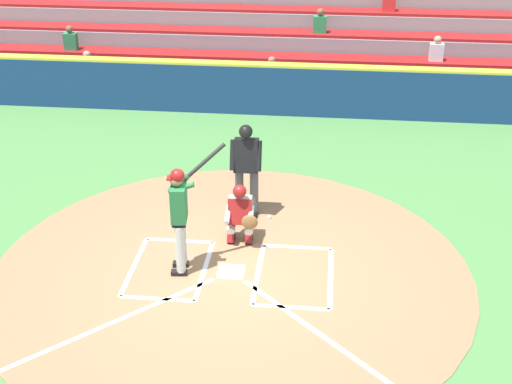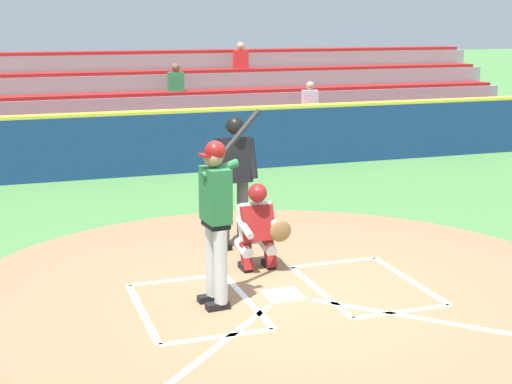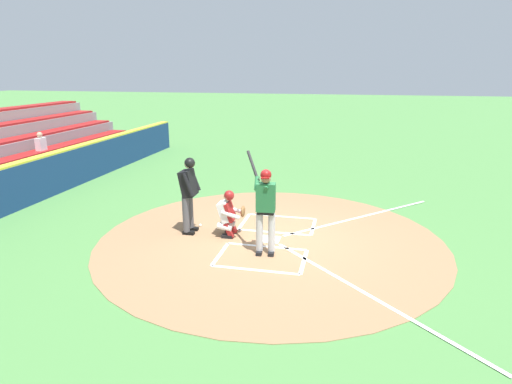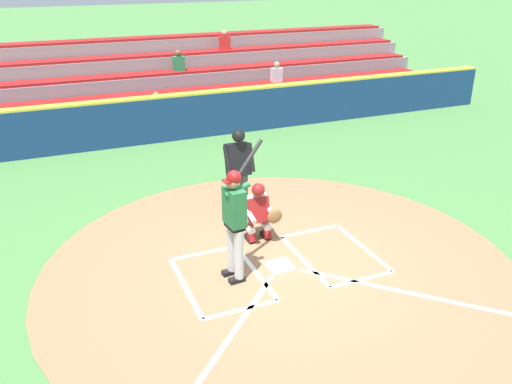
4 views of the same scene
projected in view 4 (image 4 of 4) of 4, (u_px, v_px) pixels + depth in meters
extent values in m
plane|color=#4C8442|center=(280.00, 266.00, 8.97)|extent=(120.00, 120.00, 0.00)
cylinder|color=#99704C|center=(280.00, 266.00, 8.97)|extent=(8.00, 8.00, 0.01)
cube|color=white|center=(280.00, 266.00, 8.96)|extent=(0.44, 0.44, 0.01)
cube|color=white|center=(310.00, 231.00, 10.10)|extent=(1.20, 0.08, 0.01)
cube|color=white|center=(362.00, 279.00, 8.58)|extent=(1.20, 0.08, 0.01)
cube|color=white|center=(303.00, 260.00, 9.12)|extent=(0.08, 1.80, 0.01)
cube|color=white|center=(363.00, 247.00, 9.55)|extent=(0.08, 1.80, 0.01)
cube|color=white|center=(204.00, 253.00, 9.35)|extent=(1.20, 0.08, 0.01)
cube|color=white|center=(241.00, 310.00, 7.83)|extent=(1.20, 0.08, 0.01)
cube|color=white|center=(255.00, 271.00, 8.81)|extent=(0.08, 1.80, 0.01)
cube|color=white|center=(185.00, 287.00, 8.38)|extent=(0.08, 1.80, 0.01)
cube|color=white|center=(466.00, 305.00, 7.94)|extent=(3.73, 3.73, 0.01)
cylinder|color=#BCBCBC|center=(239.00, 255.00, 8.34)|extent=(0.15, 0.15, 0.84)
cube|color=black|center=(237.00, 280.00, 8.50)|extent=(0.27, 0.14, 0.09)
cylinder|color=#BCBCBC|center=(232.00, 248.00, 8.55)|extent=(0.15, 0.15, 0.84)
cube|color=black|center=(230.00, 272.00, 8.71)|extent=(0.27, 0.14, 0.09)
cube|color=black|center=(235.00, 225.00, 8.26)|extent=(0.25, 0.36, 0.10)
cube|color=#236638|center=(234.00, 207.00, 8.13)|extent=(0.28, 0.42, 0.60)
sphere|color=#9E7051|center=(233.00, 182.00, 7.96)|extent=(0.21, 0.21, 0.21)
sphere|color=maroon|center=(234.00, 178.00, 7.94)|extent=(0.23, 0.23, 0.23)
cube|color=maroon|center=(227.00, 181.00, 7.91)|extent=(0.13, 0.18, 0.02)
cylinder|color=#236638|center=(237.00, 190.00, 8.03)|extent=(0.44, 0.13, 0.21)
cylinder|color=#236638|center=(231.00, 185.00, 8.20)|extent=(0.27, 0.12, 0.29)
cylinder|color=black|center=(248.00, 160.00, 8.34)|extent=(0.66, 0.42, 0.53)
cylinder|color=black|center=(235.00, 181.00, 8.18)|extent=(0.10, 0.10, 0.08)
cube|color=black|center=(266.00, 236.00, 9.88)|extent=(0.12, 0.26, 0.09)
cube|color=maroon|center=(266.00, 229.00, 9.78)|extent=(0.12, 0.25, 0.37)
cylinder|color=silver|center=(264.00, 223.00, 9.84)|extent=(0.16, 0.36, 0.21)
cube|color=black|center=(250.00, 239.00, 9.76)|extent=(0.12, 0.26, 0.09)
cube|color=maroon|center=(251.00, 232.00, 9.66)|extent=(0.12, 0.25, 0.37)
cylinder|color=silver|center=(248.00, 226.00, 9.72)|extent=(0.16, 0.36, 0.21)
cube|color=silver|center=(256.00, 208.00, 9.65)|extent=(0.41, 0.37, 0.52)
cube|color=maroon|center=(259.00, 210.00, 9.56)|extent=(0.42, 0.23, 0.46)
sphere|color=#9E7051|center=(258.00, 190.00, 9.44)|extent=(0.21, 0.21, 0.21)
sphere|color=maroon|center=(258.00, 190.00, 9.42)|extent=(0.24, 0.24, 0.24)
cylinder|color=silver|center=(270.00, 210.00, 9.59)|extent=(0.10, 0.45, 0.20)
cylinder|color=silver|center=(250.00, 214.00, 9.44)|extent=(0.10, 0.45, 0.20)
ellipsoid|color=brown|center=(275.00, 216.00, 9.43)|extent=(0.28, 0.11, 0.28)
cylinder|color=#4C4C51|center=(244.00, 193.00, 10.55)|extent=(0.16, 0.16, 0.86)
cube|color=black|center=(245.00, 215.00, 10.69)|extent=(0.13, 0.28, 0.09)
cylinder|color=#4C4C51|center=(231.00, 195.00, 10.44)|extent=(0.16, 0.16, 0.86)
cube|color=black|center=(232.00, 217.00, 10.59)|extent=(0.13, 0.28, 0.09)
cube|color=black|center=(238.00, 159.00, 10.16)|extent=(0.44, 0.37, 0.66)
sphere|color=beige|center=(238.00, 136.00, 9.94)|extent=(0.22, 0.22, 0.22)
sphere|color=black|center=(239.00, 136.00, 9.92)|extent=(0.25, 0.25, 0.25)
cylinder|color=black|center=(251.00, 157.00, 10.17)|extent=(0.10, 0.29, 0.56)
cylinder|color=black|center=(227.00, 161.00, 10.00)|extent=(0.10, 0.29, 0.56)
sphere|color=white|center=(261.00, 214.00, 10.73)|extent=(0.07, 0.07, 0.07)
cube|color=navy|center=(168.00, 119.00, 15.06)|extent=(22.00, 0.36, 1.25)
cube|color=yellow|center=(166.00, 96.00, 14.79)|extent=(22.00, 0.32, 0.06)
cube|color=gray|center=(160.00, 123.00, 16.08)|extent=(20.00, 0.85, 0.45)
cube|color=maroon|center=(160.00, 114.00, 15.98)|extent=(19.60, 0.72, 0.08)
cube|color=gray|center=(154.00, 109.00, 16.71)|extent=(20.00, 0.85, 0.90)
cube|color=maroon|center=(152.00, 94.00, 16.51)|extent=(19.60, 0.72, 0.08)
cube|color=gray|center=(147.00, 96.00, 17.34)|extent=(20.00, 0.85, 1.35)
cube|color=maroon|center=(145.00, 74.00, 17.05)|extent=(19.60, 0.72, 0.08)
cube|color=gray|center=(141.00, 84.00, 17.97)|extent=(20.00, 0.85, 1.80)
cube|color=maroon|center=(139.00, 56.00, 17.59)|extent=(19.60, 0.72, 0.08)
cube|color=gray|center=(136.00, 73.00, 18.59)|extent=(20.00, 0.85, 2.25)
cube|color=maroon|center=(133.00, 39.00, 18.13)|extent=(19.60, 0.72, 0.08)
cube|color=white|center=(277.00, 75.00, 17.87)|extent=(0.36, 0.22, 0.46)
sphere|color=tan|center=(277.00, 65.00, 17.73)|extent=(0.20, 0.20, 0.20)
cube|color=red|center=(225.00, 43.00, 18.51)|extent=(0.36, 0.22, 0.46)
sphere|color=tan|center=(224.00, 33.00, 18.37)|extent=(0.20, 0.20, 0.20)
cube|color=#2D844C|center=(179.00, 64.00, 17.29)|extent=(0.36, 0.22, 0.46)
sphere|color=brown|center=(178.00, 53.00, 17.16)|extent=(0.20, 0.20, 0.20)
cube|color=white|center=(157.00, 106.00, 15.80)|extent=(0.36, 0.22, 0.46)
sphere|color=#9E7051|center=(156.00, 95.00, 15.66)|extent=(0.20, 0.20, 0.20)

